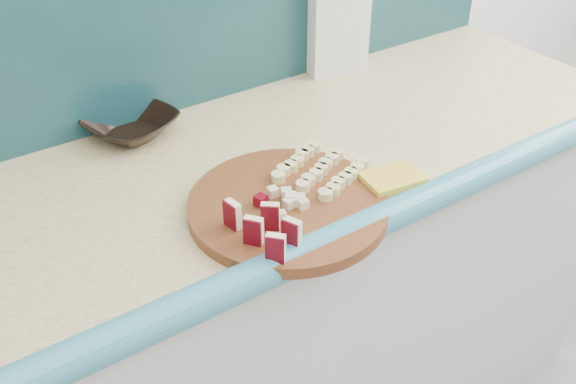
% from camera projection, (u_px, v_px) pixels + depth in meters
% --- Properties ---
extents(kitchen_counter, '(2.20, 0.63, 0.91)m').
position_uv_depth(kitchen_counter, '(195.00, 348.00, 1.48)').
color(kitchen_counter, silver).
rests_on(kitchen_counter, ground).
extents(backsplash, '(2.20, 0.02, 0.50)m').
position_uv_depth(backsplash, '(98.00, 15.00, 1.27)').
color(backsplash, teal).
rests_on(backsplash, kitchen_counter).
extents(cutting_board, '(0.47, 0.47, 0.02)m').
position_uv_depth(cutting_board, '(288.00, 206.00, 1.15)').
color(cutting_board, '#4C2810').
rests_on(cutting_board, kitchen_counter).
extents(apple_wedges, '(0.08, 0.15, 0.05)m').
position_uv_depth(apple_wedges, '(264.00, 228.00, 1.04)').
color(apple_wedges, beige).
rests_on(apple_wedges, cutting_board).
extents(apple_chunks, '(0.06, 0.06, 0.02)m').
position_uv_depth(apple_chunks, '(281.00, 203.00, 1.12)').
color(apple_chunks, beige).
rests_on(apple_chunks, cutting_board).
extents(banana_slices, '(0.19, 0.18, 0.02)m').
position_uv_depth(banana_slices, '(321.00, 169.00, 1.21)').
color(banana_slices, '#D1C780').
rests_on(banana_slices, cutting_board).
extents(brown_bowl, '(0.24, 0.24, 0.05)m').
position_uv_depth(brown_bowl, '(131.00, 125.00, 1.37)').
color(brown_bowl, black).
rests_on(brown_bowl, kitchen_counter).
extents(flour_bag, '(0.17, 0.13, 0.25)m').
position_uv_depth(flour_bag, '(335.00, 21.00, 1.59)').
color(flour_bag, white).
rests_on(flour_bag, kitchen_counter).
extents(sponge, '(0.12, 0.09, 0.03)m').
position_uv_depth(sponge, '(392.00, 183.00, 1.20)').
color(sponge, yellow).
rests_on(sponge, kitchen_counter).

